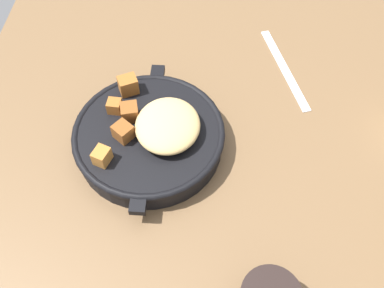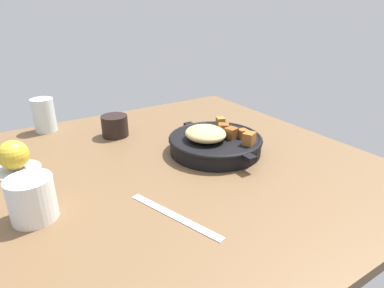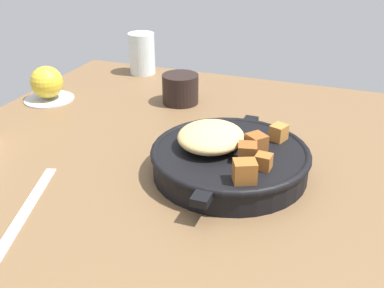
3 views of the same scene
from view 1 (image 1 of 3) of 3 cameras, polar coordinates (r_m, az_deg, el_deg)
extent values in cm
cube|color=brown|center=(73.78, 2.02, -1.10)|extent=(95.11, 88.77, 2.40)
cylinder|color=black|center=(71.85, -5.63, 0.94)|extent=(24.44, 24.44, 4.21)
torus|color=black|center=(70.43, -5.75, 1.78)|extent=(25.15, 25.15, 1.20)
cube|color=black|center=(63.83, -7.18, -8.13)|extent=(2.64, 2.40, 1.20)
cube|color=black|center=(79.20, -4.56, 9.50)|extent=(2.64, 2.40, 1.20)
ellipsoid|color=tan|center=(68.02, -3.25, 2.29)|extent=(11.34, 10.43, 3.52)
cube|color=#935623|center=(72.54, -10.26, 5.00)|extent=(2.31, 2.40, 2.25)
cube|color=#A86B2D|center=(66.74, -11.90, -1.60)|extent=(3.22, 3.00, 2.60)
cube|color=brown|center=(70.96, -8.28, 4.22)|extent=(3.34, 3.34, 2.78)
cube|color=#935623|center=(74.68, -8.48, 7.78)|extent=(3.65, 3.91, 3.12)
cube|color=brown|center=(68.78, -9.13, 1.63)|extent=(3.83, 3.86, 2.63)
cube|color=silver|center=(86.36, 12.26, 9.84)|extent=(21.52, 8.50, 0.36)
camera|label=2|loc=(1.15, 30.54, 38.50)|focal=30.47mm
camera|label=3|loc=(1.08, -14.18, 42.01)|focal=42.60mm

